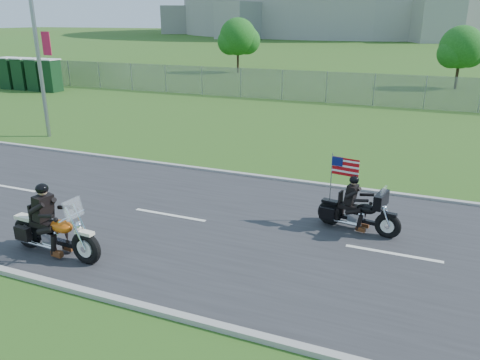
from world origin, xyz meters
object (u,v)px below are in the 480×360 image
at_px(porta_toilet_d, 9,74).
at_px(motorcycle_lead, 54,234).
at_px(motorcycle_follow, 358,213).
at_px(streetlight, 36,8).
at_px(porta_toilet_b, 37,75).
at_px(porta_toilet_c, 23,74).
at_px(porta_toilet_a, 51,76).

xyz_separation_m(porta_toilet_d, motorcycle_lead, (22.89, -19.98, -0.59)).
bearing_deg(motorcycle_follow, streetlight, 170.55).
relative_size(porta_toilet_b, porta_toilet_d, 1.00).
relative_size(porta_toilet_b, porta_toilet_c, 1.00).
height_order(streetlight, porta_toilet_c, streetlight).
bearing_deg(porta_toilet_a, porta_toilet_c, 180.00).
distance_m(streetlight, motorcycle_lead, 13.62).
relative_size(porta_toilet_b, motorcycle_follow, 1.04).
bearing_deg(motorcycle_lead, porta_toilet_a, 136.79).
distance_m(porta_toilet_b, motorcycle_follow, 30.87).
distance_m(porta_toilet_a, motorcycle_follow, 29.68).
bearing_deg(motorcycle_lead, porta_toilet_c, 140.79).
xyz_separation_m(porta_toilet_b, motorcycle_lead, (20.09, -19.98, -0.59)).
height_order(porta_toilet_b, porta_toilet_c, same).
bearing_deg(motorcycle_follow, porta_toilet_a, 157.14).
xyz_separation_m(streetlight, motorcycle_follow, (14.97, -5.22, -5.13)).
bearing_deg(porta_toilet_b, porta_toilet_d, 180.00).
xyz_separation_m(porta_toilet_a, porta_toilet_b, (-1.40, 0.00, 0.00)).
bearing_deg(motorcycle_follow, porta_toilet_c, 159.84).
xyz_separation_m(porta_toilet_b, porta_toilet_c, (-1.40, 0.00, 0.00)).
distance_m(streetlight, porta_toilet_a, 15.39).
bearing_deg(porta_toilet_b, porta_toilet_c, 180.00).
relative_size(motorcycle_lead, motorcycle_follow, 1.19).
relative_size(porta_toilet_a, motorcycle_lead, 0.87).
distance_m(streetlight, porta_toilet_c, 17.34).
height_order(streetlight, motorcycle_lead, streetlight).
bearing_deg(porta_toilet_a, porta_toilet_b, 180.00).
bearing_deg(porta_toilet_c, motorcycle_lead, -42.91).
relative_size(streetlight, motorcycle_lead, 3.79).
xyz_separation_m(motorcycle_lead, motorcycle_follow, (6.31, 3.98, -0.04)).
bearing_deg(porta_toilet_d, motorcycle_lead, -41.12).
bearing_deg(streetlight, motorcycle_follow, -19.21).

